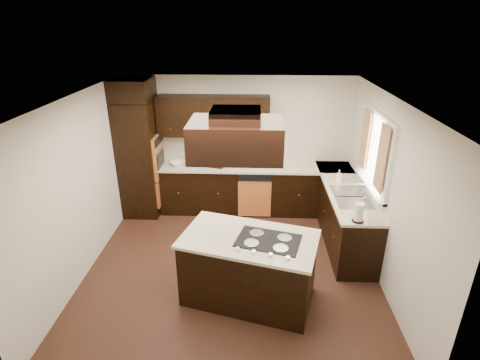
# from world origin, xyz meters

# --- Properties ---
(floor) EXTENTS (4.20, 4.20, 0.02)m
(floor) POSITION_xyz_m (0.00, 0.00, -0.01)
(floor) COLOR #4F2C1F
(floor) RESTS_ON ground
(ceiling) EXTENTS (4.20, 4.20, 0.02)m
(ceiling) POSITION_xyz_m (0.00, 0.00, 2.51)
(ceiling) COLOR white
(ceiling) RESTS_ON ground
(wall_back) EXTENTS (4.20, 0.02, 2.50)m
(wall_back) POSITION_xyz_m (0.00, 2.11, 1.25)
(wall_back) COLOR beige
(wall_back) RESTS_ON ground
(wall_front) EXTENTS (4.20, 0.02, 2.50)m
(wall_front) POSITION_xyz_m (0.00, -2.11, 1.25)
(wall_front) COLOR beige
(wall_front) RESTS_ON ground
(wall_left) EXTENTS (0.02, 4.20, 2.50)m
(wall_left) POSITION_xyz_m (-2.11, 0.00, 1.25)
(wall_left) COLOR beige
(wall_left) RESTS_ON ground
(wall_right) EXTENTS (0.02, 4.20, 2.50)m
(wall_right) POSITION_xyz_m (2.11, 0.00, 1.25)
(wall_right) COLOR beige
(wall_right) RESTS_ON ground
(oven_column) EXTENTS (0.65, 0.75, 2.12)m
(oven_column) POSITION_xyz_m (-1.78, 1.71, 1.06)
(oven_column) COLOR black
(oven_column) RESTS_ON floor
(wall_oven_face) EXTENTS (0.05, 0.62, 0.78)m
(wall_oven_face) POSITION_xyz_m (-1.43, 1.71, 1.12)
(wall_oven_face) COLOR #CF7136
(wall_oven_face) RESTS_ON oven_column
(base_cabinets_back) EXTENTS (2.93, 0.60, 0.88)m
(base_cabinets_back) POSITION_xyz_m (0.03, 1.80, 0.44)
(base_cabinets_back) COLOR black
(base_cabinets_back) RESTS_ON floor
(base_cabinets_right) EXTENTS (0.60, 2.40, 0.88)m
(base_cabinets_right) POSITION_xyz_m (1.80, 0.90, 0.44)
(base_cabinets_right) COLOR black
(base_cabinets_right) RESTS_ON floor
(countertop_back) EXTENTS (2.93, 0.63, 0.04)m
(countertop_back) POSITION_xyz_m (0.03, 1.79, 0.90)
(countertop_back) COLOR beige
(countertop_back) RESTS_ON base_cabinets_back
(countertop_right) EXTENTS (0.63, 2.40, 0.04)m
(countertop_right) POSITION_xyz_m (1.79, 0.90, 0.90)
(countertop_right) COLOR beige
(countertop_right) RESTS_ON base_cabinets_right
(upper_cabinets) EXTENTS (2.00, 0.34, 0.72)m
(upper_cabinets) POSITION_xyz_m (-0.43, 1.93, 1.81)
(upper_cabinets) COLOR black
(upper_cabinets) RESTS_ON wall_back
(dishwasher_front) EXTENTS (0.60, 0.05, 0.72)m
(dishwasher_front) POSITION_xyz_m (0.33, 1.50, 0.40)
(dishwasher_front) COLOR #CF7136
(dishwasher_front) RESTS_ON floor
(window_frame) EXTENTS (0.06, 1.32, 1.12)m
(window_frame) POSITION_xyz_m (2.07, 0.55, 1.65)
(window_frame) COLOR white
(window_frame) RESTS_ON wall_right
(window_pane) EXTENTS (0.00, 1.20, 1.00)m
(window_pane) POSITION_xyz_m (2.10, 0.55, 1.65)
(window_pane) COLOR white
(window_pane) RESTS_ON wall_right
(curtain_left) EXTENTS (0.02, 0.34, 0.90)m
(curtain_left) POSITION_xyz_m (2.01, 0.13, 1.70)
(curtain_left) COLOR beige
(curtain_left) RESTS_ON wall_right
(curtain_right) EXTENTS (0.02, 0.34, 0.90)m
(curtain_right) POSITION_xyz_m (2.01, 0.97, 1.70)
(curtain_right) COLOR beige
(curtain_right) RESTS_ON wall_right
(sink_rim) EXTENTS (0.52, 0.84, 0.01)m
(sink_rim) POSITION_xyz_m (1.80, 0.55, 0.92)
(sink_rim) COLOR silver
(sink_rim) RESTS_ON countertop_right
(island) EXTENTS (1.78, 1.27, 0.88)m
(island) POSITION_xyz_m (0.27, -0.66, 0.44)
(island) COLOR black
(island) RESTS_ON floor
(island_top) EXTENTS (1.86, 1.34, 0.04)m
(island_top) POSITION_xyz_m (0.27, -0.66, 0.90)
(island_top) COLOR beige
(island_top) RESTS_ON island
(cooktop) EXTENTS (0.87, 0.69, 0.01)m
(cooktop) POSITION_xyz_m (0.50, -0.72, 0.93)
(cooktop) COLOR black
(cooktop) RESTS_ON island_top
(range_hood) EXTENTS (1.05, 0.72, 0.42)m
(range_hood) POSITION_xyz_m (0.10, -0.55, 2.16)
(range_hood) COLOR black
(range_hood) RESTS_ON ceiling
(hood_duct) EXTENTS (0.55, 0.50, 0.13)m
(hood_duct) POSITION_xyz_m (0.10, -0.55, 2.44)
(hood_duct) COLOR black
(hood_duct) RESTS_ON ceiling
(blender_base) EXTENTS (0.15, 0.15, 0.10)m
(blender_base) POSITION_xyz_m (-0.85, 1.75, 0.97)
(blender_base) COLOR silver
(blender_base) RESTS_ON countertop_back
(blender_pitcher) EXTENTS (0.13, 0.13, 0.26)m
(blender_pitcher) POSITION_xyz_m (-0.85, 1.75, 1.15)
(blender_pitcher) COLOR silver
(blender_pitcher) RESTS_ON blender_base
(spice_rack) EXTENTS (0.41, 0.20, 0.33)m
(spice_rack) POSITION_xyz_m (-0.45, 1.69, 1.09)
(spice_rack) COLOR black
(spice_rack) RESTS_ON countertop_back
(mixing_bowl) EXTENTS (0.34, 0.34, 0.06)m
(mixing_bowl) POSITION_xyz_m (-1.10, 1.78, 0.95)
(mixing_bowl) COLOR white
(mixing_bowl) RESTS_ON countertop_back
(soap_bottle) EXTENTS (0.10, 0.10, 0.20)m
(soap_bottle) POSITION_xyz_m (1.71, 1.13, 1.02)
(soap_bottle) COLOR white
(soap_bottle) RESTS_ON countertop_right
(paper_towel) EXTENTS (0.13, 0.13, 0.26)m
(paper_towel) POSITION_xyz_m (1.71, -0.20, 1.05)
(paper_towel) COLOR white
(paper_towel) RESTS_ON countertop_right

